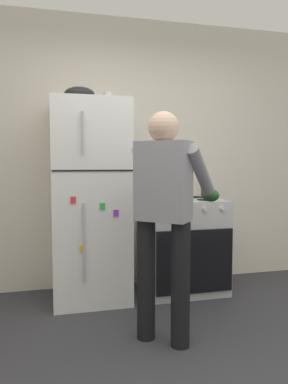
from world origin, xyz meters
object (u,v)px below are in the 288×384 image
Objects in this scene: person_cook at (166,205)px; red_pot at (169,193)px; refrigerator at (90,201)px; mixing_bowl at (80,94)px; stove_range at (183,245)px; coffee_mug at (108,98)px; pepper_mill at (203,189)px.

person_cook is 0.95m from red_pot.
mixing_bowl reaches higher than refrigerator.
person_cook is at bearing -65.64° from refrigerator.
red_pot is (0.74, -0.05, 0.07)m from refrigerator.
person_cook reaches higher than stove_range.
person_cook is (-0.47, -0.94, 0.51)m from stove_range.
stove_range is 1.58m from coffee_mug.
pepper_mill reaches higher than red_pot.
mixing_bowl is at bearing 179.40° from stove_range.
red_pot reaches higher than stove_range.
stove_range is 1.17m from person_cook.
pepper_mill is at bearing 8.88° from mixing_bowl.
coffee_mug is (-0.25, 1.00, 0.89)m from person_cook.
refrigerator is 0.97m from mixing_bowl.
coffee_mug is (-0.56, 0.10, 0.88)m from red_pot.
refrigerator is at bearing -0.22° from mixing_bowl.
person_cook is (0.43, -0.95, 0.06)m from refrigerator.
coffee_mug is at bearing -171.62° from pepper_mill.
refrigerator is at bearing 176.16° from red_pot.
refrigerator is 1.01m from stove_range.
mixing_bowl is at bearing 179.78° from refrigerator.
red_pot is 0.52m from pepper_mill.
red_pot is 2.19× the size of pepper_mill.
refrigerator is 6.72× the size of mixing_bowl.
coffee_mug reaches higher than refrigerator.
red_pot is at bearing -3.49° from mixing_bowl.
stove_range is at bearing -0.60° from mixing_bowl.
coffee_mug reaches higher than person_cook.
mixing_bowl reaches higher than coffee_mug.
refrigerator is 12.00× the size of pepper_mill.
red_pot is 2.95× the size of coffee_mug.
pepper_mill is (0.77, 1.15, 0.02)m from person_cook.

